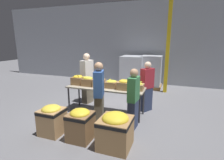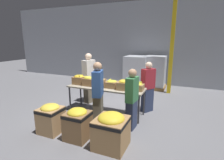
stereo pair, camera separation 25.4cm
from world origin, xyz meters
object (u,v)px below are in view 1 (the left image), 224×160
at_px(banana_box_3, 112,84).
at_px(donation_bin_0, 52,119).
at_px(volunteer_1, 99,94).
at_px(pallet_stack_0, 151,72).
at_px(volunteer_3, 133,99).
at_px(pallet_stack_1, 133,72).
at_px(donation_bin_1, 80,124).
at_px(banana_box_5, 137,86).
at_px(banana_box_0, 78,80).
at_px(banana_box_4, 124,84).
at_px(volunteer_2, 147,87).
at_px(sorting_table, 105,89).
at_px(support_pillar, 168,44).
at_px(donation_bin_2, 115,129).
at_px(banana_box_1, 88,81).
at_px(banana_box_2, 99,82).
at_px(volunteer_0, 87,79).

bearing_deg(banana_box_3, donation_bin_0, -120.63).
xyz_separation_m(volunteer_1, pallet_stack_0, (0.74, 4.13, -0.09)).
bearing_deg(volunteer_3, pallet_stack_1, 17.99).
relative_size(banana_box_3, donation_bin_1, 0.47).
bearing_deg(banana_box_5, donation_bin_1, -120.28).
distance_m(banana_box_0, banana_box_3, 1.11).
xyz_separation_m(banana_box_4, pallet_stack_0, (0.28, 3.48, -0.24)).
height_order(volunteer_1, volunteer_3, volunteer_1).
distance_m(banana_box_4, volunteer_2, 0.90).
height_order(sorting_table, pallet_stack_1, pallet_stack_1).
xyz_separation_m(pallet_stack_0, pallet_stack_1, (-0.83, -0.08, -0.01)).
height_order(banana_box_3, pallet_stack_0, pallet_stack_0).
bearing_deg(donation_bin_1, donation_bin_0, 180.00).
bearing_deg(banana_box_3, volunteer_2, 33.20).
distance_m(sorting_table, support_pillar, 3.51).
bearing_deg(donation_bin_1, volunteer_2, 63.15).
relative_size(banana_box_0, donation_bin_2, 0.45).
bearing_deg(banana_box_1, volunteer_2, 21.56).
bearing_deg(banana_box_3, volunteer_1, -95.69).
distance_m(banana_box_2, donation_bin_1, 1.61).
bearing_deg(volunteer_2, banana_box_4, -3.92).
xyz_separation_m(volunteer_2, donation_bin_0, (-1.85, -2.16, -0.39)).
relative_size(donation_bin_1, support_pillar, 0.18).
distance_m(banana_box_1, pallet_stack_0, 3.74).
bearing_deg(pallet_stack_1, banana_box_3, -87.29).
xyz_separation_m(volunteer_2, donation_bin_2, (-0.28, -2.16, -0.37)).
xyz_separation_m(banana_box_2, donation_bin_2, (1.03, -1.49, -0.56)).
relative_size(banana_box_1, donation_bin_0, 0.50).
relative_size(volunteer_2, volunteer_3, 1.02).
bearing_deg(banana_box_3, banana_box_0, -179.48).
height_order(banana_box_0, pallet_stack_0, pallet_stack_0).
bearing_deg(banana_box_5, donation_bin_0, -136.80).
relative_size(volunteer_2, pallet_stack_0, 1.05).
bearing_deg(donation_bin_1, sorting_table, 91.01).
height_order(sorting_table, banana_box_0, banana_box_0).
distance_m(banana_box_0, banana_box_2, 0.74).
bearing_deg(banana_box_4, banana_box_2, 178.40).
xyz_separation_m(donation_bin_0, pallet_stack_1, (0.76, 4.87, 0.33)).
height_order(banana_box_2, donation_bin_1, banana_box_2).
relative_size(banana_box_1, pallet_stack_0, 0.24).
distance_m(banana_box_1, volunteer_2, 1.81).
bearing_deg(support_pillar, banana_box_4, -108.15).
bearing_deg(pallet_stack_0, volunteer_2, -84.70).
height_order(volunteer_1, donation_bin_2, volunteer_1).
height_order(donation_bin_1, pallet_stack_1, pallet_stack_1).
bearing_deg(banana_box_2, pallet_stack_1, 86.27).
bearing_deg(banana_box_0, banana_box_1, -6.21).
distance_m(banana_box_2, banana_box_5, 1.14).
bearing_deg(volunteer_0, banana_box_4, 73.97).
height_order(volunteer_0, pallet_stack_0, volunteer_0).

